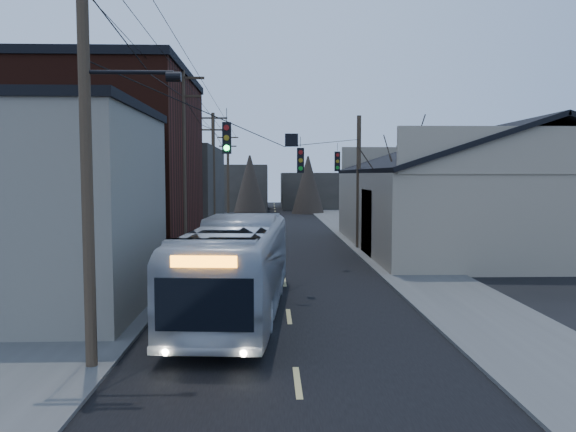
# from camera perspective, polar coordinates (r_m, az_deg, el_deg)

# --- Properties ---
(ground) EXTENTS (160.00, 160.00, 0.00)m
(ground) POSITION_cam_1_polar(r_m,az_deg,el_deg) (11.62, 1.48, -20.11)
(ground) COLOR black
(ground) RESTS_ON ground
(road_surface) EXTENTS (9.00, 110.00, 0.02)m
(road_surface) POSITION_cam_1_polar(r_m,az_deg,el_deg) (40.85, -0.94, -2.47)
(road_surface) COLOR black
(road_surface) RESTS_ON ground
(sidewalk_left) EXTENTS (4.00, 110.00, 0.12)m
(sidewalk_left) POSITION_cam_1_polar(r_m,az_deg,el_deg) (41.26, -10.01, -2.40)
(sidewalk_left) COLOR #474744
(sidewalk_left) RESTS_ON ground
(sidewalk_right) EXTENTS (4.00, 110.00, 0.12)m
(sidewalk_right) POSITION_cam_1_polar(r_m,az_deg,el_deg) (41.46, 8.09, -2.34)
(sidewalk_right) COLOR #474744
(sidewalk_right) RESTS_ON ground
(building_clapboard) EXTENTS (8.00, 8.00, 7.00)m
(building_clapboard) POSITION_cam_1_polar(r_m,az_deg,el_deg) (21.33, -24.96, 0.38)
(building_clapboard) COLOR slate
(building_clapboard) RESTS_ON ground
(building_brick) EXTENTS (10.00, 12.00, 10.00)m
(building_brick) POSITION_cam_1_polar(r_m,az_deg,el_deg) (31.98, -18.93, 4.40)
(building_brick) COLOR #32130B
(building_brick) RESTS_ON ground
(building_left_far) EXTENTS (9.00, 14.00, 7.00)m
(building_left_far) POSITION_cam_1_polar(r_m,az_deg,el_deg) (47.42, -12.62, 2.59)
(building_left_far) COLOR #312D27
(building_left_far) RESTS_ON ground
(warehouse) EXTENTS (16.16, 20.60, 7.73)m
(warehouse) POSITION_cam_1_polar(r_m,az_deg,el_deg) (38.14, 19.11, 0.87)
(warehouse) COLOR gray
(warehouse) RESTS_ON ground
(building_far_left) EXTENTS (10.00, 12.00, 6.00)m
(building_far_left) POSITION_cam_1_polar(r_m,az_deg,el_deg) (75.78, -5.89, 2.88)
(building_far_left) COLOR #312D27
(building_far_left) RESTS_ON ground
(building_far_right) EXTENTS (12.00, 14.00, 5.00)m
(building_far_right) POSITION_cam_1_polar(r_m,az_deg,el_deg) (80.96, 3.59, 2.62)
(building_far_right) COLOR #312D27
(building_far_right) RESTS_ON ground
(bare_tree) EXTENTS (0.40, 0.40, 7.20)m
(bare_tree) POSITION_cam_1_polar(r_m,az_deg,el_deg) (31.41, 11.29, 2.00)
(bare_tree) COLOR black
(bare_tree) RESTS_ON ground
(utility_lines) EXTENTS (11.24, 45.28, 10.50)m
(utility_lines) POSITION_cam_1_polar(r_m,az_deg,el_deg) (34.80, -5.94, 4.50)
(utility_lines) COLOR #382B1E
(utility_lines) RESTS_ON ground
(bus) EXTENTS (3.64, 11.94, 3.28)m
(bus) POSITION_cam_1_polar(r_m,az_deg,el_deg) (19.30, -5.19, -5.17)
(bus) COLOR #ACB1B8
(bus) RESTS_ON ground
(parked_car) EXTENTS (1.79, 4.34, 1.40)m
(parked_car) POSITION_cam_1_polar(r_m,az_deg,el_deg) (39.52, -7.12, -1.72)
(parked_car) COLOR #A5A7AD
(parked_car) RESTS_ON ground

